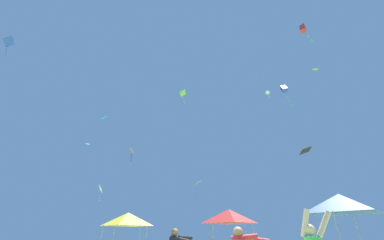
% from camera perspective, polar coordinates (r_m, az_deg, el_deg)
% --- Properties ---
extents(canopy_tent_yellow, '(2.71, 2.71, 2.90)m').
position_cam_1_polar(canopy_tent_yellow, '(17.98, -16.55, -23.36)').
color(canopy_tent_yellow, '#9E9EA3').
rests_on(canopy_tent_yellow, ground).
extents(canopy_tent_blue, '(3.38, 3.38, 3.62)m').
position_cam_1_polar(canopy_tent_blue, '(16.25, 33.89, -17.51)').
color(canopy_tent_blue, '#9E9EA3').
rests_on(canopy_tent_blue, ground).
extents(canopy_tent_red, '(2.94, 2.94, 3.14)m').
position_cam_1_polar(canopy_tent_red, '(17.74, 9.36, -23.34)').
color(canopy_tent_red, '#9E9EA3').
rests_on(canopy_tent_red, ground).
extents(kite_lime_delta, '(0.87, 0.86, 0.36)m').
position_cam_1_polar(kite_lime_delta, '(31.25, 29.12, 11.39)').
color(kite_lime_delta, '#75D138').
extents(kite_cyan_diamond, '(1.11, 1.07, 0.72)m').
position_cam_1_polar(kite_cyan_diamond, '(35.76, -22.01, 0.71)').
color(kite_cyan_diamond, '#2DB7CC').
extents(kite_red_box, '(0.65, 0.65, 1.92)m').
position_cam_1_polar(kite_red_box, '(18.69, 26.65, 20.18)').
color(kite_red_box, red).
extents(kite_orange_delta, '(0.92, 1.14, 2.10)m').
position_cam_1_polar(kite_orange_delta, '(33.37, -15.42, -7.63)').
color(kite_orange_delta, orange).
extents(kite_green_diamond, '(1.35, 1.17, 2.55)m').
position_cam_1_polar(kite_green_diamond, '(34.10, 1.12, -16.18)').
color(kite_green_diamond, green).
extents(kite_black_diamond, '(1.77, 1.91, 0.63)m').
position_cam_1_polar(kite_black_diamond, '(34.41, 26.99, -7.02)').
color(kite_black_diamond, black).
extents(kite_blue_diamond, '(1.10, 1.08, 1.91)m').
position_cam_1_polar(kite_blue_diamond, '(27.76, -39.98, 15.18)').
color(kite_blue_diamond, blue).
extents(kite_blue_box, '(0.67, 0.97, 2.27)m').
position_cam_1_polar(kite_blue_box, '(20.55, 22.54, 7.27)').
color(kite_blue_box, blue).
extents(kite_lime_diamond, '(0.97, 1.05, 1.80)m').
position_cam_1_polar(kite_lime_diamond, '(29.69, -2.58, 6.79)').
color(kite_lime_diamond, '#75D138').
extents(kite_white_delta, '(1.01, 0.98, 1.62)m').
position_cam_1_polar(kite_white_delta, '(45.68, 18.79, 6.65)').
color(kite_white_delta, white).
extents(kite_white_diamond, '(0.73, 0.75, 1.74)m').
position_cam_1_polar(kite_white_diamond, '(28.57, -22.65, -16.25)').
color(kite_white_diamond, white).
extents(kite_cyan_delta, '(0.94, 0.93, 1.36)m').
position_cam_1_polar(kite_cyan_delta, '(36.87, -25.64, -5.56)').
color(kite_cyan_delta, '#2DB7CC').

